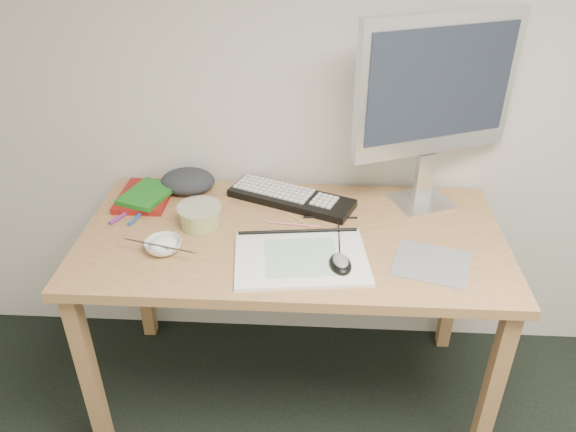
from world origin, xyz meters
The scene contains 18 objects.
desk centered at (-0.29, 1.43, 0.67)m, with size 1.40×0.70×0.75m.
mousepad centered at (0.15, 1.29, 0.75)m, with size 0.22×0.20×0.00m, color slate.
sketchpad centered at (-0.25, 1.28, 0.76)m, with size 0.41×0.29×0.01m, color silver.
keyboard centered at (-0.30, 1.64, 0.76)m, with size 0.46×0.15×0.03m, color black.
monitor centered at (0.17, 1.66, 1.17)m, with size 0.54×0.26×0.67m.
mouse centered at (-0.13, 1.24, 0.78)m, with size 0.07×0.11×0.04m, color black.
rice_bowl centered at (-0.69, 1.31, 0.77)m, with size 0.12×0.12×0.04m, color silver.
chopsticks centered at (-0.69, 1.28, 0.79)m, with size 0.02×0.02×0.24m, color #B6B6B8.
fruit_tub centered at (-0.60, 1.47, 0.79)m, with size 0.15×0.15×0.07m, color #D6C74B.
book_red centered at (-0.83, 1.63, 0.76)m, with size 0.18×0.24×0.02m, color maroon.
book_green centered at (-0.82, 1.61, 0.78)m, with size 0.14×0.20×0.02m, color #1A6B1B.
cloth_lump centered at (-0.69, 1.71, 0.79)m, with size 0.17×0.14×0.07m, color #23262A.
pencil_pink centered at (-0.28, 1.48, 0.75)m, with size 0.01×0.01×0.19m, color pink.
pencil_tan centered at (-0.24, 1.49, 0.75)m, with size 0.01×0.01×0.16m, color tan.
pencil_black centered at (-0.16, 1.53, 0.75)m, with size 0.01×0.01×0.19m, color black.
marker_blue centered at (-0.82, 1.51, 0.76)m, with size 0.01×0.01×0.13m, color #1E47A3.
marker_orange centered at (-0.81, 1.58, 0.76)m, with size 0.01×0.01×0.13m, color orange.
marker_purple centered at (-0.88, 1.51, 0.76)m, with size 0.01×0.01×0.14m, color #732486.
Camera 1 is at (-0.21, -0.12, 1.77)m, focal length 35.00 mm.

